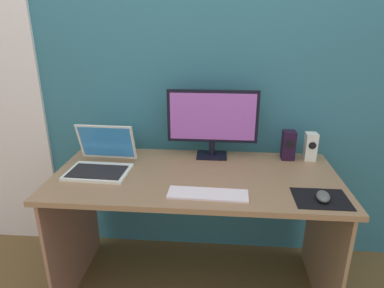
% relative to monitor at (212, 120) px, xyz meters
% --- Properties ---
extents(ground_plane, '(8.00, 8.00, 0.00)m').
position_rel_monitor_xyz_m(ground_plane, '(-0.08, -0.26, -0.98)').
color(ground_plane, brown).
extents(wall_back, '(6.00, 0.04, 2.50)m').
position_rel_monitor_xyz_m(wall_back, '(-0.08, 0.17, 0.27)').
color(wall_back, '#306E7F').
rests_on(wall_back, ground_plane).
extents(desk, '(1.52, 0.71, 0.75)m').
position_rel_monitor_xyz_m(desk, '(-0.08, -0.26, -0.38)').
color(desk, '#91704D').
rests_on(desk, ground_plane).
extents(monitor, '(0.53, 0.14, 0.41)m').
position_rel_monitor_xyz_m(monitor, '(0.00, 0.00, 0.00)').
color(monitor, black).
rests_on(monitor, desk).
extents(speaker_right, '(0.07, 0.08, 0.16)m').
position_rel_monitor_xyz_m(speaker_right, '(0.58, -0.00, -0.14)').
color(speaker_right, white).
rests_on(speaker_right, desk).
extents(speaker_near_monitor, '(0.07, 0.08, 0.17)m').
position_rel_monitor_xyz_m(speaker_near_monitor, '(0.45, -0.00, -0.14)').
color(speaker_near_monitor, black).
rests_on(speaker_near_monitor, desk).
extents(laptop, '(0.34, 0.32, 0.23)m').
position_rel_monitor_xyz_m(laptop, '(-0.60, -0.25, -0.18)').
color(laptop, white).
rests_on(laptop, desk).
extents(fishbowl, '(0.17, 0.17, 0.17)m').
position_rel_monitor_xyz_m(fishbowl, '(-0.58, 0.01, -0.15)').
color(fishbowl, silver).
rests_on(fishbowl, desk).
extents(keyboard_external, '(0.38, 0.13, 0.01)m').
position_rel_monitor_xyz_m(keyboard_external, '(-0.01, -0.49, -0.22)').
color(keyboard_external, white).
rests_on(keyboard_external, desk).
extents(mousepad, '(0.25, 0.20, 0.00)m').
position_rel_monitor_xyz_m(mousepad, '(0.52, -0.48, -0.23)').
color(mousepad, black).
rests_on(mousepad, desk).
extents(mouse, '(0.08, 0.11, 0.04)m').
position_rel_monitor_xyz_m(mouse, '(0.52, -0.49, -0.21)').
color(mouse, '#505654').
rests_on(mouse, mousepad).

